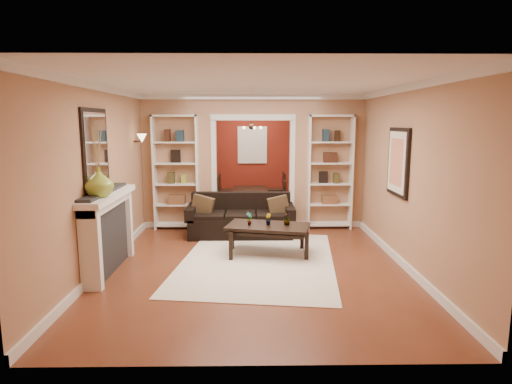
{
  "coord_description": "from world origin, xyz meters",
  "views": [
    {
      "loc": [
        -0.07,
        -7.53,
        2.16
      ],
      "look_at": [
        0.03,
        -0.8,
        1.05
      ],
      "focal_mm": 30.0,
      "sensor_mm": 36.0,
      "label": 1
    }
  ],
  "objects_px": {
    "sofa": "(241,215)",
    "dining_table": "(252,201)",
    "bookshelf_left": "(176,173)",
    "fireplace": "(110,233)",
    "coffee_table": "(268,240)",
    "bookshelf_right": "(330,172)"
  },
  "relations": [
    {
      "from": "bookshelf_left",
      "to": "dining_table",
      "type": "relative_size",
      "value": 1.52
    },
    {
      "from": "bookshelf_right",
      "to": "dining_table",
      "type": "xyz_separation_m",
      "value": [
        -1.58,
        1.65,
        -0.88
      ]
    },
    {
      "from": "fireplace",
      "to": "dining_table",
      "type": "bearing_deg",
      "value": 63.72
    },
    {
      "from": "bookshelf_right",
      "to": "fireplace",
      "type": "distance_m",
      "value": 4.47
    },
    {
      "from": "sofa",
      "to": "bookshelf_right",
      "type": "height_order",
      "value": "bookshelf_right"
    },
    {
      "from": "sofa",
      "to": "dining_table",
      "type": "xyz_separation_m",
      "value": [
        0.22,
        2.23,
        -0.13
      ]
    },
    {
      "from": "coffee_table",
      "to": "fireplace",
      "type": "distance_m",
      "value": 2.46
    },
    {
      "from": "bookshelf_left",
      "to": "sofa",
      "type": "bearing_deg",
      "value": -23.94
    },
    {
      "from": "bookshelf_right",
      "to": "bookshelf_left",
      "type": "bearing_deg",
      "value": 180.0
    },
    {
      "from": "bookshelf_left",
      "to": "fireplace",
      "type": "bearing_deg",
      "value": -102.05
    },
    {
      "from": "sofa",
      "to": "coffee_table",
      "type": "relative_size",
      "value": 1.55
    },
    {
      "from": "sofa",
      "to": "bookshelf_left",
      "type": "distance_m",
      "value": 1.62
    },
    {
      "from": "bookshelf_left",
      "to": "dining_table",
      "type": "xyz_separation_m",
      "value": [
        1.52,
        1.65,
        -0.88
      ]
    },
    {
      "from": "bookshelf_left",
      "to": "bookshelf_right",
      "type": "height_order",
      "value": "same"
    },
    {
      "from": "bookshelf_right",
      "to": "dining_table",
      "type": "height_order",
      "value": "bookshelf_right"
    },
    {
      "from": "bookshelf_right",
      "to": "fireplace",
      "type": "xyz_separation_m",
      "value": [
        -3.64,
        -2.53,
        -0.57
      ]
    },
    {
      "from": "bookshelf_left",
      "to": "bookshelf_right",
      "type": "xyz_separation_m",
      "value": [
        3.1,
        0.0,
        0.0
      ]
    },
    {
      "from": "sofa",
      "to": "bookshelf_left",
      "type": "bearing_deg",
      "value": 156.06
    },
    {
      "from": "coffee_table",
      "to": "bookshelf_right",
      "type": "height_order",
      "value": "bookshelf_right"
    },
    {
      "from": "fireplace",
      "to": "dining_table",
      "type": "height_order",
      "value": "fireplace"
    },
    {
      "from": "coffee_table",
      "to": "dining_table",
      "type": "xyz_separation_m",
      "value": [
        -0.25,
        3.42,
        0.02
      ]
    },
    {
      "from": "sofa",
      "to": "fireplace",
      "type": "relative_size",
      "value": 1.2
    }
  ]
}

